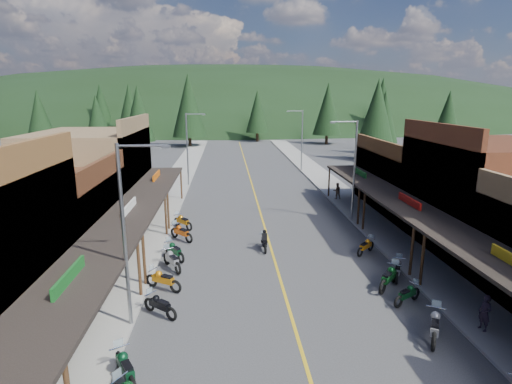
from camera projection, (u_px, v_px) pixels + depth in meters
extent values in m
plane|color=#38383A|center=(276.00, 265.00, 23.76)|extent=(220.00, 220.00, 0.00)
cube|color=gold|center=(253.00, 189.00, 43.15)|extent=(0.15, 90.00, 0.01)
cube|color=gray|center=(172.00, 190.00, 42.50)|extent=(3.40, 94.00, 0.15)
cube|color=gray|center=(332.00, 187.00, 43.76)|extent=(3.40, 94.00, 0.15)
cube|color=brown|center=(25.00, 258.00, 14.41)|extent=(0.30, 10.20, 8.20)
cube|color=black|center=(70.00, 285.00, 14.77)|extent=(3.20, 10.20, 0.18)
cylinder|color=#472D19|center=(139.00, 269.00, 19.59)|extent=(0.16, 0.16, 3.00)
cube|color=#14591E|center=(69.00, 280.00, 14.72)|extent=(0.12, 3.00, 0.70)
cube|color=#3F2111|center=(40.00, 221.00, 23.81)|extent=(8.00, 9.00, 5.00)
cube|color=#3F2111|center=(105.00, 210.00, 23.95)|extent=(0.30, 9.00, 6.20)
cube|color=black|center=(130.00, 212.00, 24.08)|extent=(3.20, 9.00, 0.18)
cylinder|color=#472D19|center=(144.00, 260.00, 20.76)|extent=(0.16, 0.16, 3.00)
cylinder|color=#472D19|center=(166.00, 216.00, 28.32)|extent=(0.16, 0.16, 3.00)
cube|color=silver|center=(130.00, 208.00, 24.03)|extent=(0.12, 3.00, 0.70)
cube|color=brown|center=(91.00, 174.00, 32.88)|extent=(8.00, 10.20, 7.00)
cube|color=brown|center=(138.00, 167.00, 33.02)|extent=(0.30, 10.20, 8.20)
cube|color=black|center=(157.00, 179.00, 33.38)|extent=(3.20, 10.20, 0.18)
cylinder|color=#472D19|center=(168.00, 211.00, 29.48)|extent=(0.16, 0.16, 3.00)
cylinder|color=#472D19|center=(181.00, 185.00, 38.20)|extent=(0.16, 0.16, 3.00)
cube|color=#CC590C|center=(157.00, 177.00, 33.33)|extent=(0.12, 3.00, 0.70)
cylinder|color=#472D19|center=(422.00, 261.00, 20.63)|extent=(0.16, 0.16, 3.00)
cube|color=#562B19|center=(490.00, 197.00, 25.60)|extent=(8.00, 9.00, 7.00)
cube|color=#562B19|center=(433.00, 189.00, 25.18)|extent=(0.30, 9.00, 8.20)
cube|color=black|center=(409.00, 206.00, 25.33)|extent=(3.20, 9.00, 0.18)
cylinder|color=#472D19|center=(412.00, 252.00, 21.79)|extent=(0.16, 0.16, 3.00)
cylinder|color=#472D19|center=(364.00, 212.00, 29.36)|extent=(0.16, 0.16, 3.00)
cube|color=#B2140F|center=(409.00, 203.00, 25.28)|extent=(0.12, 3.00, 0.70)
cube|color=#4C2D16|center=(418.00, 181.00, 35.14)|extent=(8.00, 10.20, 5.00)
cube|color=#4C2D16|center=(376.00, 175.00, 34.72)|extent=(0.30, 10.20, 6.20)
cube|color=black|center=(360.00, 176.00, 34.64)|extent=(3.20, 10.20, 0.18)
cylinder|color=#472D19|center=(359.00, 207.00, 30.52)|extent=(0.16, 0.16, 3.00)
cylinder|color=#472D19|center=(329.00, 182.00, 39.24)|extent=(0.16, 0.16, 3.00)
cube|color=#14591E|center=(360.00, 174.00, 34.59)|extent=(0.12, 3.00, 0.70)
cylinder|color=gray|center=(124.00, 240.00, 16.49)|extent=(0.16, 0.16, 8.00)
cylinder|color=gray|center=(143.00, 146.00, 15.65)|extent=(2.00, 0.10, 0.10)
cube|color=gray|center=(166.00, 147.00, 15.73)|extent=(0.35, 0.18, 0.12)
cylinder|color=gray|center=(187.00, 150.00, 43.63)|extent=(0.16, 0.16, 8.00)
cylinder|color=gray|center=(195.00, 114.00, 42.79)|extent=(2.00, 0.10, 0.10)
cube|color=gray|center=(204.00, 114.00, 42.87)|extent=(0.35, 0.18, 0.12)
cylinder|color=gray|center=(354.00, 172.00, 31.09)|extent=(0.16, 0.16, 8.00)
cylinder|color=gray|center=(344.00, 122.00, 30.10)|extent=(2.00, 0.10, 0.10)
cube|color=gray|center=(333.00, 122.00, 30.05)|extent=(0.35, 0.18, 0.12)
cylinder|color=gray|center=(302.00, 141.00, 52.41)|extent=(0.16, 0.16, 8.00)
cylinder|color=gray|center=(295.00, 111.00, 51.43)|extent=(2.00, 0.10, 0.10)
cube|color=gray|center=(288.00, 111.00, 51.37)|extent=(0.35, 0.18, 0.12)
ellipsoid|color=black|center=(233.00, 122.00, 154.62)|extent=(310.00, 140.00, 60.00)
cylinder|color=black|center=(42.00, 140.00, 80.74)|extent=(0.60, 0.60, 2.00)
cone|color=black|center=(39.00, 113.00, 79.45)|extent=(5.04, 5.04, 9.00)
cylinder|color=black|center=(132.00, 136.00, 89.65)|extent=(0.60, 0.60, 2.00)
cone|color=black|center=(130.00, 108.00, 88.18)|extent=(5.88, 5.88, 10.50)
cylinder|color=black|center=(190.00, 141.00, 79.03)|extent=(0.60, 0.60, 2.00)
cone|color=black|center=(189.00, 105.00, 77.38)|extent=(6.72, 6.72, 12.00)
cylinder|color=black|center=(257.00, 137.00, 87.79)|extent=(0.60, 0.60, 2.00)
cone|color=black|center=(257.00, 111.00, 86.50)|extent=(5.04, 5.04, 9.00)
cylinder|color=black|center=(326.00, 139.00, 82.99)|extent=(0.60, 0.60, 2.00)
cone|color=black|center=(328.00, 109.00, 81.52)|extent=(5.88, 5.88, 10.50)
cylinder|color=black|center=(380.00, 133.00, 95.77)|extent=(0.60, 0.60, 2.00)
cone|color=black|center=(382.00, 104.00, 94.13)|extent=(6.72, 6.72, 12.00)
cylinder|color=black|center=(446.00, 136.00, 88.88)|extent=(0.60, 0.60, 2.00)
cone|color=black|center=(448.00, 111.00, 87.59)|extent=(5.04, 5.04, 9.00)
cylinder|color=black|center=(103.00, 134.00, 94.89)|extent=(0.60, 0.60, 2.00)
cone|color=black|center=(101.00, 107.00, 93.42)|extent=(5.88, 5.88, 10.50)
cylinder|color=black|center=(100.00, 155.00, 60.71)|extent=(0.60, 0.60, 2.00)
cone|color=black|center=(97.00, 122.00, 59.54)|extent=(4.48, 4.48, 8.00)
cylinder|color=black|center=(382.00, 148.00, 68.88)|extent=(0.60, 0.60, 2.00)
cone|color=black|center=(384.00, 116.00, 67.61)|extent=(4.93, 4.93, 8.80)
cylinder|color=black|center=(141.00, 147.00, 70.69)|extent=(0.60, 0.60, 2.00)
cone|color=black|center=(138.00, 114.00, 69.33)|extent=(5.38, 5.38, 9.60)
cylinder|color=black|center=(374.00, 154.00, 61.80)|extent=(0.60, 0.60, 2.00)
cone|color=black|center=(377.00, 113.00, 60.35)|extent=(5.82, 5.82, 10.40)
imported|color=#281D2C|center=(485.00, 313.00, 16.73)|extent=(0.49, 0.64, 1.58)
imported|color=#4C3B2F|center=(337.00, 191.00, 38.24)|extent=(0.77, 0.45, 1.58)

